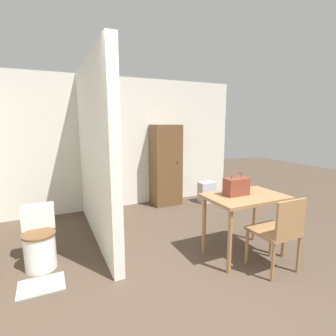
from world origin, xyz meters
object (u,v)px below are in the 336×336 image
Objects in this scene: toilet at (40,241)px; wooden_chair at (279,230)px; wooden_cabinet at (166,165)px; space_heater at (207,192)px; handbag at (236,186)px; dining_table at (245,204)px.

wooden_chair is at bearing -27.56° from toilet.
wooden_cabinet is 3.81× the size of space_heater.
space_heater is (3.14, 1.27, -0.09)m from toilet.
wooden_chair reaches higher than space_heater.
handbag is 0.71× the size of space_heater.
dining_table is 2.27m from space_heater.
toilet is at bearing -158.04° from space_heater.
toilet is 2.42m from handbag.
wooden_cabinet is (-0.01, 2.33, 0.13)m from dining_table.
toilet is 0.43× the size of wooden_cabinet.
dining_table is 0.50m from wooden_chair.
wooden_chair is 2.90× the size of handbag.
toilet is at bearing -146.61° from wooden_cabinet.
handbag reaches higher than space_heater.
wooden_cabinet is (-0.10, 2.79, 0.32)m from wooden_chair.
space_heater is (0.92, 2.01, -0.68)m from handbag.
handbag is at bearing -18.48° from toilet.
dining_table is 2.49m from toilet.
dining_table is at bearing 100.25° from wooden_chair.
handbag reaches higher than dining_table.
toilet is (-2.33, 0.80, -0.37)m from dining_table.
handbag is at bearing 109.40° from wooden_chair.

